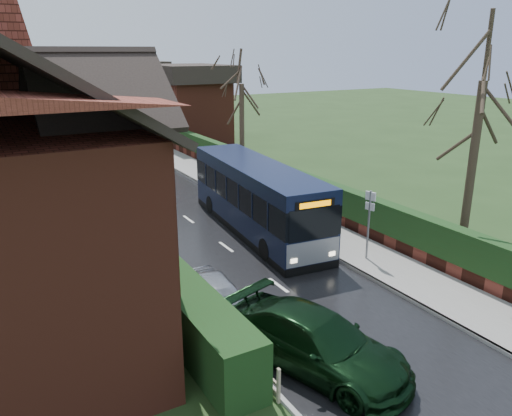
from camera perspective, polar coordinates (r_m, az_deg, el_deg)
ground at (r=15.76m, az=6.53°, el=-11.65°), size 140.00×140.00×0.00m
road at (r=23.83m, az=-7.72°, el=-1.31°), size 6.00×100.00×0.02m
pavement at (r=25.60m, az=1.10°, el=0.33°), size 2.50×100.00×0.14m
kerb_right at (r=25.04m, az=-1.26°, el=-0.07°), size 0.12×100.00×0.14m
kerb_left at (r=22.94m, az=-14.79°, el=-2.41°), size 0.12×100.00×0.10m
front_hedge at (r=17.95m, az=-13.30°, el=-5.40°), size 1.20×16.00×1.60m
picket_fence at (r=18.28m, az=-10.96°, el=-6.00°), size 0.10×16.00×0.90m
right_wall_hedge at (r=26.14m, az=4.03°, el=2.82°), size 0.60×50.00×1.80m
bus at (r=21.77m, az=0.10°, el=1.10°), size 3.21×10.06×3.00m
car_silver at (r=14.93m, az=-4.57°, el=-10.46°), size 1.86×3.98×1.32m
car_green at (r=12.96m, az=7.00°, el=-14.96°), size 3.43×5.36×1.45m
car_distant at (r=49.07m, az=-21.51°, el=8.14°), size 2.49×4.04×1.26m
bus_stop_sign at (r=18.88m, az=12.81°, el=-0.85°), size 0.15×0.42×2.78m
tree_right_near at (r=19.53m, az=24.73°, el=14.41°), size 4.41×4.41×9.51m
tree_right_far at (r=31.04m, az=-1.67°, el=14.73°), size 4.24×4.24×8.19m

